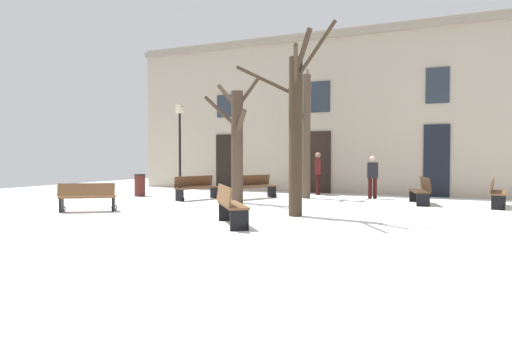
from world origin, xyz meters
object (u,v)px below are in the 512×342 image
at_px(litter_bin, 140,185).
at_px(bench_far_corner, 497,192).
at_px(person_crossing_plaza, 373,175).
at_px(person_by_shop_door, 318,171).
at_px(bench_by_litter_bin, 254,186).
at_px(streetlamp, 180,138).
at_px(bench_near_lamp, 421,191).
at_px(tree_left_of_center, 306,133).
at_px(bench_facing_shops, 230,205).
at_px(tree_right_of_center, 295,128).
at_px(bench_back_to_back_left, 87,197).
at_px(tree_foreground, 237,142).
at_px(bench_back_to_back_right, 196,187).

height_order(litter_bin, bench_far_corner, bench_far_corner).
relative_size(litter_bin, person_crossing_plaza, 0.55).
bearing_deg(person_by_shop_door, bench_by_litter_bin, 135.68).
height_order(streetlamp, bench_by_litter_bin, streetlamp).
height_order(litter_bin, bench_near_lamp, bench_near_lamp).
relative_size(tree_left_of_center, bench_facing_shops, 3.06).
height_order(tree_left_of_center, bench_far_corner, tree_left_of_center).
xyz_separation_m(litter_bin, person_by_shop_door, (6.08, 3.64, 0.52)).
bearing_deg(bench_near_lamp, tree_right_of_center, -45.84).
bearing_deg(person_crossing_plaza, bench_back_to_back_left, 31.59).
xyz_separation_m(litter_bin, bench_facing_shops, (6.84, -5.19, 0.04)).
height_order(tree_foreground, litter_bin, tree_foreground).
xyz_separation_m(tree_foreground, litter_bin, (-4.61, 0.62, -1.63)).
distance_m(bench_near_lamp, bench_back_to_back_left, 10.45).
distance_m(tree_foreground, person_by_shop_door, 4.64).
height_order(tree_left_of_center, person_crossing_plaza, tree_left_of_center).
bearing_deg(person_by_shop_door, tree_right_of_center, -179.10).
relative_size(tree_foreground, bench_far_corner, 2.35).
relative_size(bench_by_litter_bin, bench_far_corner, 1.01).
height_order(bench_facing_shops, person_by_shop_door, person_by_shop_door).
bearing_deg(bench_far_corner, streetlamp, 92.36).
distance_m(bench_by_litter_bin, bench_back_to_back_left, 6.24).
bearing_deg(person_by_shop_door, tree_foreground, 148.86).
bearing_deg(tree_foreground, tree_right_of_center, -38.50).
bearing_deg(bench_facing_shops, streetlamp, 2.89).
height_order(tree_left_of_center, bench_near_lamp, tree_left_of_center).
distance_m(streetlamp, bench_far_corner, 12.02).
xyz_separation_m(litter_bin, bench_far_corner, (12.50, 1.72, 0.03)).
bearing_deg(tree_foreground, bench_facing_shops, -63.98).
distance_m(streetlamp, bench_by_litter_bin, 4.33).
xyz_separation_m(bench_far_corner, person_crossing_plaza, (-4.07, 1.18, 0.40)).
xyz_separation_m(tree_foreground, bench_near_lamp, (5.66, 2.24, -1.62)).
relative_size(tree_right_of_center, bench_back_to_back_right, 2.73).
distance_m(litter_bin, bench_far_corner, 12.61).
bearing_deg(bench_by_litter_bin, streetlamp, 101.43).
distance_m(tree_left_of_center, bench_near_lamp, 4.63).
height_order(tree_right_of_center, person_by_shop_door, tree_right_of_center).
bearing_deg(streetlamp, litter_bin, -108.53).
bearing_deg(tree_right_of_center, litter_bin, 158.43).
distance_m(tree_foreground, bench_back_to_back_left, 5.11).
bearing_deg(tree_foreground, person_crossing_plaza, 42.66).
height_order(tree_left_of_center, bench_facing_shops, tree_left_of_center).
bearing_deg(bench_facing_shops, bench_by_litter_bin, -17.68).
distance_m(bench_far_corner, bench_back_to_back_left, 12.35).
bearing_deg(tree_left_of_center, bench_far_corner, -2.85).
bearing_deg(bench_back_to_back_left, bench_near_lamp, -179.25).
bearing_deg(streetlamp, bench_near_lamp, -1.30).
bearing_deg(person_crossing_plaza, person_by_shop_door, -35.13).
distance_m(bench_back_to_back_left, person_crossing_plaza, 9.98).
relative_size(tree_right_of_center, litter_bin, 5.72).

